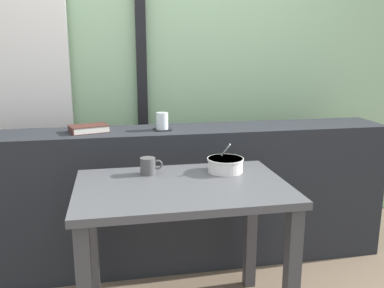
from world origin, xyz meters
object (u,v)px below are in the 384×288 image
at_px(breakfast_table, 182,211).
at_px(coaster_square, 162,129).
at_px(closed_book, 89,129).
at_px(soup_bowl, 225,165).
at_px(ceramic_mug, 148,166).
at_px(juice_glass, 162,122).

distance_m(breakfast_table, coaster_square, 0.68).
height_order(closed_book, soup_bowl, closed_book).
bearing_deg(ceramic_mug, closed_book, 124.05).
bearing_deg(breakfast_table, soup_bowl, 32.05).
bearing_deg(soup_bowl, ceramic_mug, 175.48).
bearing_deg(closed_book, juice_glass, -2.72).
bearing_deg(ceramic_mug, coaster_square, 73.92).
bearing_deg(closed_book, soup_bowl, -34.80).
distance_m(coaster_square, juice_glass, 0.05).
bearing_deg(breakfast_table, coaster_square, 91.32).
height_order(juice_glass, closed_book, juice_glass).
distance_m(juice_glass, closed_book, 0.43).
xyz_separation_m(juice_glass, ceramic_mug, (-0.12, -0.43, -0.15)).
relative_size(coaster_square, ceramic_mug, 0.88).
distance_m(coaster_square, closed_book, 0.43).
relative_size(coaster_square, closed_book, 0.41).
bearing_deg(breakfast_table, ceramic_mug, 126.48).
xyz_separation_m(closed_book, ceramic_mug, (0.31, -0.45, -0.12)).
bearing_deg(closed_book, breakfast_table, -55.22).
height_order(breakfast_table, ceramic_mug, ceramic_mug).
bearing_deg(soup_bowl, closed_book, 145.20).
xyz_separation_m(closed_book, soup_bowl, (0.70, -0.48, -0.12)).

